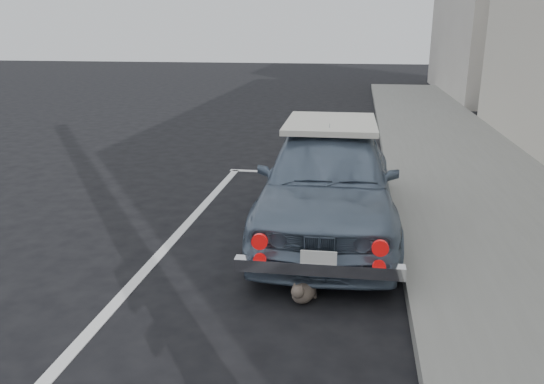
{
  "coord_description": "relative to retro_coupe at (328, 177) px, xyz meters",
  "views": [
    {
      "loc": [
        1.27,
        -2.69,
        2.46
      ],
      "look_at": [
        0.37,
        2.85,
        0.75
      ],
      "focal_mm": 35.0,
      "sensor_mm": 36.0,
      "label": 1
    }
  ],
  "objects": [
    {
      "name": "retro_coupe",
      "position": [
        0.0,
        0.0,
        0.0
      ],
      "size": [
        1.72,
        4.11,
        1.39
      ],
      "rotation": [
        0.0,
        0.0,
        0.02
      ],
      "color": "slate",
      "rests_on": "ground"
    },
    {
      "name": "cat",
      "position": [
        -0.1,
        -1.95,
        -0.59
      ],
      "size": [
        0.3,
        0.45,
        0.25
      ],
      "rotation": [
        0.0,
        0.0,
        -0.3
      ],
      "color": "brown",
      "rests_on": "ground"
    },
    {
      "name": "pline_side",
      "position": [
        -1.84,
        -0.75,
        -0.7
      ],
      "size": [
        0.12,
        7.0,
        0.01
      ],
      "primitive_type": "cube",
      "color": "silver",
      "rests_on": "ground"
    },
    {
      "name": "pline_front",
      "position": [
        -0.44,
        2.75,
        -0.7
      ],
      "size": [
        3.0,
        0.12,
        0.01
      ],
      "primitive_type": "cube",
      "color": "silver",
      "rests_on": "ground"
    }
  ]
}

